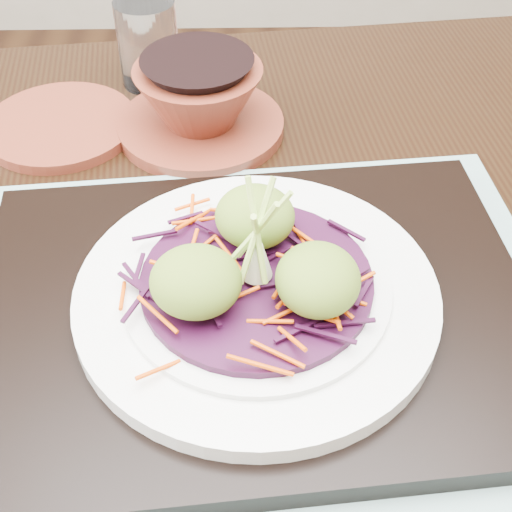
{
  "coord_description": "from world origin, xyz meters",
  "views": [
    {
      "loc": [
        -0.03,
        -0.47,
        1.23
      ],
      "look_at": [
        -0.02,
        -0.08,
        0.85
      ],
      "focal_mm": 50.0,
      "sensor_mm": 36.0,
      "label": 1
    }
  ],
  "objects_px": {
    "dining_table": "(271,341)",
    "water_glass": "(148,43)",
    "terracotta_bowl_set": "(200,104)",
    "terracotta_side_plate": "(60,126)",
    "white_plate": "(257,294)",
    "serving_tray": "(257,310)"
  },
  "relations": [
    {
      "from": "dining_table",
      "to": "terracotta_bowl_set",
      "type": "relative_size",
      "value": 6.89
    },
    {
      "from": "serving_tray",
      "to": "terracotta_bowl_set",
      "type": "height_order",
      "value": "terracotta_bowl_set"
    },
    {
      "from": "dining_table",
      "to": "terracotta_bowl_set",
      "type": "bearing_deg",
      "value": 102.15
    },
    {
      "from": "dining_table",
      "to": "serving_tray",
      "type": "relative_size",
      "value": 3.17
    },
    {
      "from": "serving_tray",
      "to": "water_glass",
      "type": "bearing_deg",
      "value": 101.89
    },
    {
      "from": "white_plate",
      "to": "water_glass",
      "type": "height_order",
      "value": "water_glass"
    },
    {
      "from": "white_plate",
      "to": "terracotta_bowl_set",
      "type": "distance_m",
      "value": 0.27
    },
    {
      "from": "water_glass",
      "to": "terracotta_bowl_set",
      "type": "bearing_deg",
      "value": -59.52
    },
    {
      "from": "dining_table",
      "to": "terracotta_side_plate",
      "type": "distance_m",
      "value": 0.32
    },
    {
      "from": "dining_table",
      "to": "white_plate",
      "type": "bearing_deg",
      "value": -109.84
    },
    {
      "from": "serving_tray",
      "to": "terracotta_bowl_set",
      "type": "distance_m",
      "value": 0.27
    },
    {
      "from": "water_glass",
      "to": "terracotta_bowl_set",
      "type": "distance_m",
      "value": 0.12
    },
    {
      "from": "terracotta_bowl_set",
      "to": "dining_table",
      "type": "bearing_deg",
      "value": -71.4
    },
    {
      "from": "dining_table",
      "to": "water_glass",
      "type": "distance_m",
      "value": 0.36
    },
    {
      "from": "water_glass",
      "to": "terracotta_side_plate",
      "type": "bearing_deg",
      "value": -132.29
    },
    {
      "from": "dining_table",
      "to": "terracotta_bowl_set",
      "type": "xyz_separation_m",
      "value": [
        -0.07,
        0.2,
        0.14
      ]
    },
    {
      "from": "dining_table",
      "to": "white_plate",
      "type": "height_order",
      "value": "white_plate"
    },
    {
      "from": "serving_tray",
      "to": "terracotta_side_plate",
      "type": "relative_size",
      "value": 2.68
    },
    {
      "from": "terracotta_side_plate",
      "to": "white_plate",
      "type": "bearing_deg",
      "value": -53.4
    },
    {
      "from": "dining_table",
      "to": "white_plate",
      "type": "relative_size",
      "value": 4.87
    },
    {
      "from": "terracotta_bowl_set",
      "to": "terracotta_side_plate",
      "type": "bearing_deg",
      "value": 178.07
    },
    {
      "from": "terracotta_side_plate",
      "to": "terracotta_bowl_set",
      "type": "relative_size",
      "value": 0.81
    }
  ]
}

